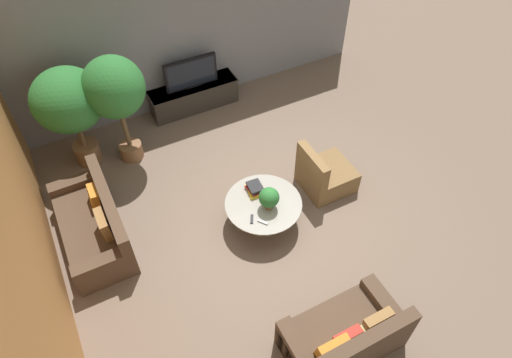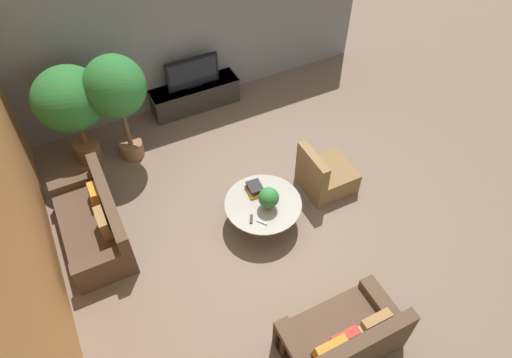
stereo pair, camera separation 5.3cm
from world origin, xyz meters
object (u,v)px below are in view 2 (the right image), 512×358
(potted_plant_tabletop, at_px, (269,198))
(media_console, at_px, (195,96))
(television, at_px, (192,73))
(coffee_table, at_px, (263,208))
(potted_palm_tall, at_px, (70,102))
(potted_palm_corner, at_px, (116,90))
(couch_by_wall, at_px, (95,224))
(armchair_wicker, at_px, (325,176))
(couch_near_entry, at_px, (343,338))

(potted_plant_tabletop, bearing_deg, media_console, 88.49)
(television, distance_m, coffee_table, 3.19)
(coffee_table, xyz_separation_m, potted_palm_tall, (-2.11, 2.62, 0.96))
(media_console, bearing_deg, television, -90.00)
(potted_palm_corner, bearing_deg, television, 27.09)
(media_console, height_order, couch_by_wall, couch_by_wall)
(armchair_wicker, bearing_deg, couch_by_wall, 78.93)
(television, relative_size, coffee_table, 0.87)
(coffee_table, relative_size, potted_palm_corner, 0.59)
(couch_near_entry, height_order, armchair_wicker, armchair_wicker)
(coffee_table, height_order, potted_palm_corner, potted_palm_corner)
(couch_by_wall, relative_size, potted_palm_tall, 0.99)
(potted_palm_tall, bearing_deg, potted_palm_corner, -19.96)
(armchair_wicker, relative_size, potted_palm_tall, 0.46)
(media_console, relative_size, couch_by_wall, 0.95)
(couch_by_wall, distance_m, couch_near_entry, 3.92)
(media_console, relative_size, armchair_wicker, 2.03)
(media_console, xyz_separation_m, coffee_table, (-0.12, -3.15, 0.05))
(television, xyz_separation_m, potted_plant_tabletop, (-0.09, -3.25, -0.14))
(armchair_wicker, xyz_separation_m, potted_plant_tabletop, (-1.21, -0.28, 0.39))
(armchair_wicker, height_order, potted_palm_corner, potted_palm_corner)
(potted_plant_tabletop, bearing_deg, potted_palm_corner, 120.22)
(television, distance_m, potted_plant_tabletop, 3.26)
(media_console, relative_size, coffee_table, 1.48)
(television, height_order, potted_palm_corner, potted_palm_corner)
(coffee_table, distance_m, potted_palm_tall, 3.50)
(coffee_table, height_order, couch_by_wall, couch_by_wall)
(coffee_table, bearing_deg, television, 87.78)
(couch_by_wall, xyz_separation_m, couch_near_entry, (2.34, -3.14, 0.01))
(couch_near_entry, height_order, potted_plant_tabletop, couch_near_entry)
(television, relative_size, potted_palm_corner, 0.51)
(couch_near_entry, bearing_deg, potted_palm_tall, -67.08)
(media_console, xyz_separation_m, potted_palm_tall, (-2.23, -0.53, 1.02))
(television, distance_m, armchair_wicker, 3.22)
(couch_by_wall, height_order, couch_near_entry, same)
(armchair_wicker, bearing_deg, couch_near_entry, 152.07)
(couch_near_entry, height_order, potted_palm_tall, potted_palm_tall)
(potted_palm_tall, relative_size, potted_plant_tabletop, 4.96)
(armchair_wicker, bearing_deg, media_console, 20.70)
(couch_by_wall, distance_m, potted_plant_tabletop, 2.65)
(potted_palm_corner, height_order, potted_plant_tabletop, potted_palm_corner)
(couch_near_entry, height_order, potted_palm_corner, potted_palm_corner)
(coffee_table, relative_size, armchair_wicker, 1.37)
(armchair_wicker, height_order, potted_plant_tabletop, armchair_wicker)
(couch_by_wall, bearing_deg, potted_plant_tabletop, 67.70)
(potted_plant_tabletop, bearing_deg, couch_by_wall, 157.70)
(armchair_wicker, xyz_separation_m, potted_palm_corner, (-2.65, 2.19, 1.17))
(media_console, distance_m, potted_palm_tall, 2.51)
(potted_palm_tall, distance_m, potted_plant_tabletop, 3.52)
(coffee_table, height_order, potted_plant_tabletop, potted_plant_tabletop)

